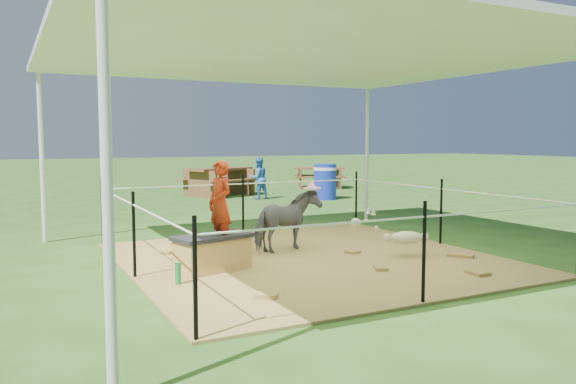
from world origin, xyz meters
name	(u,v)px	position (x,y,z in m)	size (l,w,h in m)	color
ground	(309,260)	(0.00, 0.00, 0.00)	(90.00, 90.00, 0.00)	#2D5919
hay_patch	(309,259)	(0.00, 0.00, 0.01)	(4.60, 4.60, 0.03)	brown
canopy_tent	(309,52)	(0.00, 0.00, 2.69)	(6.30, 6.30, 2.90)	silver
rope_fence	(309,212)	(0.00, 0.00, 0.64)	(4.54, 4.54, 1.00)	black
straw_bale	(213,254)	(-1.36, -0.09, 0.22)	(0.85, 0.43, 0.38)	#B68442
dark_cloth	(212,237)	(-1.36, -0.09, 0.43)	(0.91, 0.47, 0.05)	black
woman	(220,195)	(-1.26, -0.09, 0.92)	(0.37, 0.24, 1.02)	red
green_bottle	(178,273)	(-1.91, -0.54, 0.15)	(0.07, 0.07, 0.24)	#1B7C39
pony	(287,221)	(-0.05, 0.54, 0.45)	(0.46, 1.00, 0.85)	#525358
pink_hat	(287,186)	(-0.05, 0.54, 0.94)	(0.26, 0.26, 0.12)	pink
foal	(407,235)	(1.20, -0.51, 0.32)	(1.03, 0.57, 0.57)	beige
trash_barrel	(325,182)	(4.10, 6.48, 0.47)	(0.60, 0.60, 0.94)	#182EB5
picnic_table_near	(220,182)	(1.91, 8.64, 0.40)	(1.90, 1.37, 0.79)	brown
picnic_table_far	(319,178)	(5.76, 9.66, 0.34)	(1.64, 1.18, 0.68)	brown
distant_person	(258,178)	(2.55, 7.37, 0.56)	(0.54, 0.42, 1.12)	#3874D2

